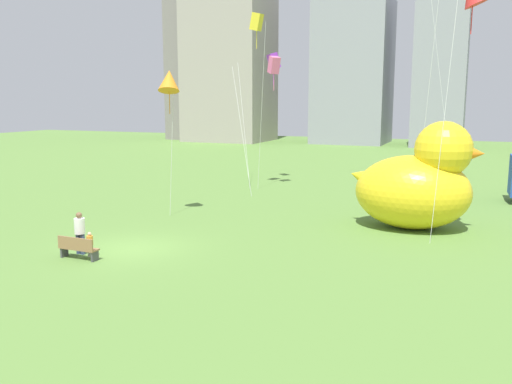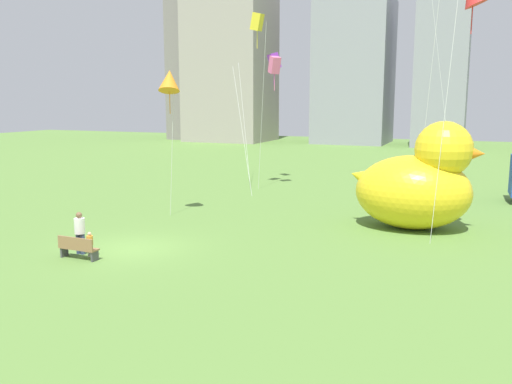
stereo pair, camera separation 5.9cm
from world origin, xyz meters
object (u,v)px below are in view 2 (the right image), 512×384
(person_adult, at_px, (80,231))
(giant_inflatable_duck, at_px, (418,183))
(park_bench, at_px, (78,247))
(kite_orange, at_px, (169,81))
(kite_purple, at_px, (274,62))
(person_child, at_px, (90,243))
(kite_pink, at_px, (274,66))
(kite_yellow, at_px, (257,23))

(person_adult, bearing_deg, giant_inflatable_duck, 38.80)
(park_bench, height_order, giant_inflatable_duck, giant_inflatable_duck)
(park_bench, bearing_deg, person_adult, 121.93)
(giant_inflatable_duck, xyz_separation_m, kite_orange, (-12.34, -1.98, 4.90))
(person_adult, bearing_deg, park_bench, -58.07)
(giant_inflatable_duck, height_order, kite_purple, kite_purple)
(person_adult, relative_size, kite_purple, 0.18)
(park_bench, xyz_separation_m, kite_purple, (-0.01, 21.64, 8.39))
(person_child, distance_m, giant_inflatable_duck, 15.13)
(kite_pink, distance_m, kite_yellow, 2.98)
(kite_yellow, bearing_deg, person_adult, -92.16)
(person_adult, distance_m, kite_yellow, 19.95)
(kite_orange, bearing_deg, kite_pink, 80.00)
(park_bench, height_order, person_adult, person_adult)
(kite_purple, height_order, kite_yellow, kite_yellow)
(person_child, relative_size, giant_inflatable_duck, 0.16)
(kite_purple, bearing_deg, park_bench, -89.97)
(kite_pink, bearing_deg, person_child, -92.57)
(kite_orange, height_order, kite_purple, kite_purple)
(person_adult, distance_m, kite_purple, 22.43)
(person_adult, height_order, kite_yellow, kite_yellow)
(kite_pink, bearing_deg, kite_orange, -100.00)
(kite_purple, distance_m, kite_yellow, 4.44)
(person_adult, distance_m, kite_orange, 9.84)
(person_adult, bearing_deg, kite_orange, 92.55)
(person_child, bearing_deg, giant_inflatable_duck, 41.13)
(giant_inflatable_duck, relative_size, kite_orange, 0.80)
(person_adult, bearing_deg, kite_purple, 88.92)
(person_adult, xyz_separation_m, giant_inflatable_duck, (12.00, 9.65, 1.26))
(kite_yellow, bearing_deg, giant_inflatable_duck, -33.49)
(park_bench, xyz_separation_m, person_adult, (-0.41, 0.65, 0.47))
(giant_inflatable_duck, distance_m, kite_pink, 14.84)
(kite_purple, distance_m, kite_pink, 3.12)
(giant_inflatable_duck, relative_size, kite_yellow, 0.53)
(person_adult, xyz_separation_m, kite_orange, (-0.34, 7.67, 6.16))
(giant_inflatable_duck, distance_m, kite_yellow, 16.26)
(park_bench, xyz_separation_m, kite_orange, (-0.75, 8.32, 6.63))
(giant_inflatable_duck, height_order, kite_orange, kite_orange)
(kite_orange, bearing_deg, person_adult, -87.45)
(person_child, xyz_separation_m, giant_inflatable_duck, (11.33, 9.89, 1.64))
(giant_inflatable_duck, relative_size, kite_purple, 0.65)
(park_bench, height_order, kite_orange, kite_orange)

